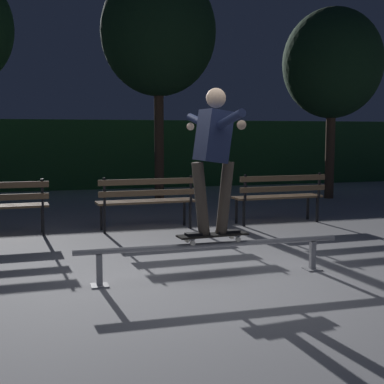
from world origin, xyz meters
TOP-DOWN VIEW (x-y plane):
  - ground_plane at (0.00, 0.00)m, footprint 90.00×90.00m
  - hedge_backdrop at (0.00, 10.36)m, footprint 24.00×1.20m
  - grind_rail at (0.00, 0.11)m, footprint 2.96×0.18m
  - skateboard at (0.01, 0.11)m, footprint 0.80×0.27m
  - skateboarder at (0.01, 0.11)m, footprint 0.63×1.40m
  - park_bench_left_center at (-0.11, 3.12)m, footprint 1.62×0.48m
  - park_bench_right_center at (2.21, 3.12)m, footprint 1.62×0.48m
  - tree_behind_benches at (0.94, 6.94)m, footprint 2.63×2.63m
  - tree_far_right at (4.97, 6.18)m, footprint 2.34×2.34m

SIDE VIEW (x-z plane):
  - ground_plane at x=0.00m, z-range 0.00..0.00m
  - grind_rail at x=0.00m, z-range 0.11..0.50m
  - skateboard at x=0.01m, z-range 0.42..0.51m
  - park_bench_left_center at x=-0.11m, z-range 0.10..0.98m
  - park_bench_right_center at x=2.21m, z-range 0.10..0.98m
  - hedge_backdrop at x=0.00m, z-range 0.00..1.94m
  - skateboarder at x=0.01m, z-range 0.62..2.18m
  - tree_far_right at x=4.97m, z-range 0.94..5.44m
  - tree_behind_benches at x=0.94m, z-range 1.19..6.49m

